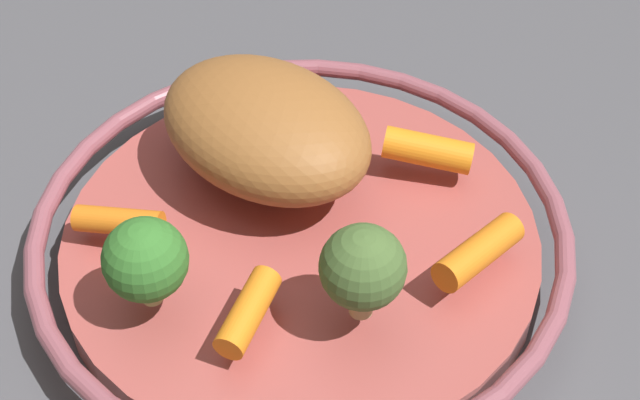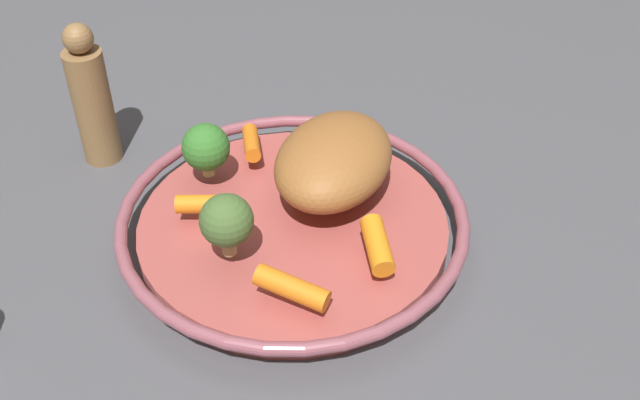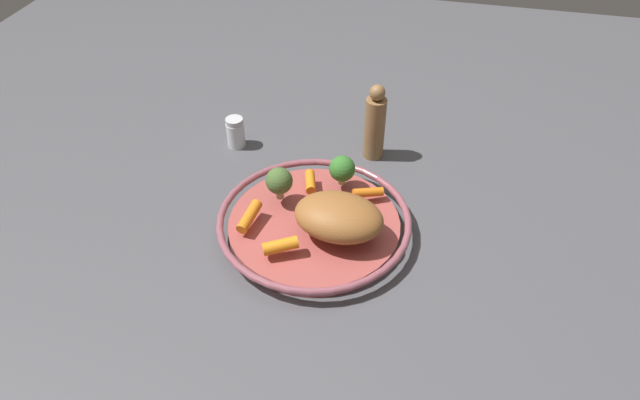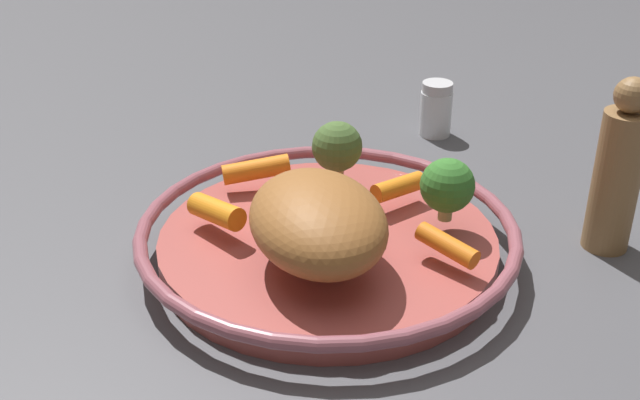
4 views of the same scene
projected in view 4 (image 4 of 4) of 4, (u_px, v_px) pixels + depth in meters
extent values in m
plane|color=#4C4C51|center=(328.00, 258.00, 0.73)|extent=(2.24, 2.24, 0.00)
cylinder|color=#A84C47|center=(328.00, 247.00, 0.73)|extent=(0.30, 0.30, 0.02)
torus|color=#8F4D59|center=(328.00, 229.00, 0.72)|extent=(0.34, 0.34, 0.01)
ellipsoid|color=#985D2C|center=(318.00, 221.00, 0.65)|extent=(0.16, 0.12, 0.06)
cylinder|color=orange|center=(398.00, 187.00, 0.76)|extent=(0.03, 0.06, 0.02)
cylinder|color=orange|center=(447.00, 245.00, 0.66)|extent=(0.06, 0.04, 0.02)
cylinder|color=orange|center=(216.00, 211.00, 0.71)|extent=(0.06, 0.05, 0.03)
cylinder|color=orange|center=(256.00, 169.00, 0.79)|extent=(0.03, 0.07, 0.03)
cylinder|color=tan|center=(337.00, 174.00, 0.78)|extent=(0.01, 0.01, 0.02)
sphere|color=#46652F|center=(337.00, 146.00, 0.77)|extent=(0.05, 0.05, 0.05)
cylinder|color=#98A866|center=(445.00, 213.00, 0.72)|extent=(0.01, 0.01, 0.01)
sphere|color=#34742A|center=(447.00, 185.00, 0.70)|extent=(0.05, 0.05, 0.05)
cylinder|color=silver|center=(436.00, 113.00, 0.97)|extent=(0.04, 0.04, 0.05)
cylinder|color=silver|center=(437.00, 87.00, 0.95)|extent=(0.04, 0.04, 0.01)
cylinder|color=olive|center=(616.00, 182.00, 0.72)|extent=(0.04, 0.04, 0.13)
sphere|color=olive|center=(633.00, 95.00, 0.68)|extent=(0.03, 0.03, 0.03)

